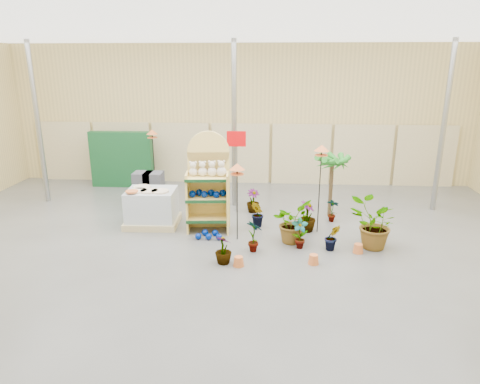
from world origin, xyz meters
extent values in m
cube|color=#4D4D4B|center=(0.00, 0.00, -0.05)|extent=(15.00, 12.00, 0.10)
cube|color=white|center=(0.00, 0.00, 4.55)|extent=(15.00, 12.00, 0.10)
cube|color=tan|center=(0.00, 6.05, 2.25)|extent=(15.00, 0.10, 4.50)
cylinder|color=gray|center=(-5.50, 3.50, 2.25)|extent=(0.14, 0.14, 4.50)
cylinder|color=gray|center=(5.50, 3.50, 2.25)|extent=(0.14, 0.14, 4.50)
cylinder|color=gray|center=(0.00, 3.50, 2.25)|extent=(0.14, 0.14, 4.50)
cube|color=tan|center=(-6.00, 5.92, 1.00)|extent=(1.90, 0.06, 2.00)
cube|color=tan|center=(-4.00, 5.92, 1.00)|extent=(1.90, 0.06, 2.00)
cube|color=tan|center=(-2.00, 5.92, 1.00)|extent=(1.90, 0.06, 2.00)
cube|color=tan|center=(0.00, 5.92, 1.00)|extent=(1.90, 0.06, 2.00)
cube|color=tan|center=(2.00, 5.92, 1.00)|extent=(1.90, 0.06, 2.00)
cube|color=tan|center=(4.00, 5.92, 1.00)|extent=(1.90, 0.06, 2.00)
cube|color=tan|center=(6.00, 5.92, 1.00)|extent=(1.90, 0.06, 2.00)
cube|color=#E1C063|center=(-0.47, 1.79, 0.94)|extent=(1.00, 0.18, 1.88)
cylinder|color=#E1C063|center=(-0.47, 1.79, 1.88)|extent=(1.00, 0.18, 1.00)
cube|color=#E1C063|center=(-0.47, 1.50, 0.33)|extent=(1.00, 0.64, 0.04)
cube|color=#0F3819|center=(-0.47, 1.22, 0.33)|extent=(0.95, 0.12, 0.07)
cube|color=#E1C063|center=(-0.47, 1.50, 0.83)|extent=(1.00, 0.64, 0.04)
cube|color=#0F3819|center=(-0.47, 1.22, 0.83)|extent=(0.95, 0.12, 0.07)
cube|color=#E1C063|center=(-0.47, 1.50, 1.33)|extent=(1.00, 0.64, 0.04)
cube|color=#0F3819|center=(-0.47, 1.22, 1.33)|extent=(0.95, 0.12, 0.07)
cube|color=#E1C063|center=(-0.95, 1.50, 0.72)|extent=(0.09, 0.56, 1.44)
cube|color=#E1C063|center=(0.01, 1.50, 0.72)|extent=(0.09, 0.56, 1.44)
sphere|color=beige|center=(-0.80, 1.57, 1.45)|extent=(0.20, 0.20, 0.20)
sphere|color=beige|center=(-0.80, 1.57, 1.61)|extent=(0.15, 0.15, 0.15)
sphere|color=beige|center=(-0.58, 1.57, 1.45)|extent=(0.21, 0.21, 0.21)
sphere|color=beige|center=(-0.58, 1.57, 1.62)|extent=(0.15, 0.15, 0.15)
sphere|color=beige|center=(-0.36, 1.57, 1.46)|extent=(0.22, 0.22, 0.22)
sphere|color=beige|center=(-0.36, 1.57, 1.64)|extent=(0.15, 0.15, 0.15)
sphere|color=beige|center=(-0.14, 1.57, 1.46)|extent=(0.23, 0.23, 0.23)
sphere|color=beige|center=(-0.14, 1.57, 1.65)|extent=(0.15, 0.15, 0.15)
sphere|color=navy|center=(-0.82, 1.48, 0.93)|extent=(0.17, 0.17, 0.17)
sphere|color=navy|center=(-0.68, 1.61, 0.93)|extent=(0.17, 0.17, 0.17)
sphere|color=navy|center=(-0.54, 1.48, 0.93)|extent=(0.17, 0.17, 0.17)
sphere|color=navy|center=(-0.40, 1.61, 0.93)|extent=(0.17, 0.17, 0.17)
sphere|color=navy|center=(-0.26, 1.48, 0.93)|extent=(0.17, 0.17, 0.17)
sphere|color=navy|center=(-0.12, 1.61, 0.93)|extent=(0.17, 0.17, 0.17)
sphere|color=navy|center=(-0.62, 0.97, 0.07)|extent=(0.15, 0.15, 0.15)
sphere|color=navy|center=(-0.50, 1.21, 0.07)|extent=(0.15, 0.15, 0.15)
sphere|color=navy|center=(-0.38, 0.97, 0.07)|extent=(0.15, 0.15, 0.15)
sphere|color=navy|center=(-0.26, 1.21, 0.07)|extent=(0.15, 0.15, 0.15)
sphere|color=navy|center=(-0.14, 0.97, 0.07)|extent=(0.15, 0.15, 0.15)
cube|color=tan|center=(-1.92, 1.83, 0.08)|extent=(1.31, 1.11, 0.16)
cube|color=#ADB8C6|center=(-1.92, 1.83, 0.53)|extent=(1.20, 1.00, 0.75)
cylinder|color=beige|center=(-2.18, 1.67, 0.93)|extent=(0.43, 0.43, 0.04)
cylinder|color=beige|center=(-1.92, 1.67, 0.93)|extent=(0.43, 0.43, 0.04)
cylinder|color=beige|center=(-1.65, 1.67, 0.93)|extent=(0.43, 0.43, 0.04)
cylinder|color=beige|center=(-2.18, 1.99, 0.93)|extent=(0.43, 0.43, 0.04)
cube|color=#313238|center=(-2.22, 3.19, 0.25)|extent=(0.50, 0.50, 0.50)
cube|color=#313238|center=(-2.22, 3.19, 0.75)|extent=(0.50, 0.50, 0.50)
cube|color=#313238|center=(-2.52, 3.19, 0.25)|extent=(0.50, 0.50, 0.50)
cube|color=#313238|center=(-2.52, 3.19, 0.75)|extent=(0.50, 0.50, 0.50)
cube|color=#10441F|center=(-3.80, 5.20, 0.90)|extent=(2.00, 0.30, 1.80)
cylinder|color=gray|center=(0.10, 3.00, 1.10)|extent=(0.05, 0.05, 2.20)
cube|color=#BE0509|center=(0.10, 2.96, 2.00)|extent=(0.50, 0.03, 0.40)
cylinder|color=black|center=(0.27, 1.05, 0.77)|extent=(0.02, 0.02, 1.55)
cylinder|color=#D16630|center=(0.27, 1.05, 1.55)|extent=(0.30, 0.30, 0.02)
cone|color=#D16630|center=(0.27, 1.05, 1.72)|extent=(0.34, 0.34, 0.14)
cylinder|color=black|center=(2.15, 1.64, 0.94)|extent=(0.02, 0.02, 1.87)
cylinder|color=#D16630|center=(2.15, 1.64, 1.87)|extent=(0.30, 0.30, 0.02)
cone|color=#D16630|center=(2.15, 1.64, 2.04)|extent=(0.34, 0.34, 0.14)
cylinder|color=black|center=(-2.54, 4.47, 0.87)|extent=(0.02, 0.02, 1.75)
cylinder|color=#D16630|center=(-2.54, 4.47, 1.75)|extent=(0.30, 0.30, 0.02)
cone|color=#D16630|center=(-2.54, 4.47, 1.92)|extent=(0.34, 0.34, 0.14)
cylinder|color=#45331D|center=(2.59, 2.82, 0.70)|extent=(0.10, 0.10, 1.40)
imported|color=#21771F|center=(0.67, 0.41, 0.36)|extent=(0.46, 0.45, 0.73)
imported|color=#21771F|center=(1.49, 1.01, 0.47)|extent=(1.02, 1.08, 0.95)
imported|color=#21771F|center=(1.90, 1.68, 0.37)|extent=(0.51, 0.51, 0.75)
imported|color=#21771F|center=(2.60, 2.37, 0.31)|extent=(0.39, 0.34, 0.61)
imported|color=#21771F|center=(0.72, 1.84, 0.34)|extent=(0.39, 0.44, 0.67)
imported|color=#21771F|center=(0.08, -0.19, 0.30)|extent=(0.46, 0.46, 0.60)
imported|color=#21771F|center=(1.66, 0.65, 0.34)|extent=(0.39, 0.30, 0.69)
imported|color=#21771F|center=(2.36, 0.61, 0.30)|extent=(0.35, 0.29, 0.60)
imported|color=#21771F|center=(3.23, 0.75, 0.55)|extent=(1.12, 1.01, 1.11)
imported|color=#21771F|center=(0.55, 2.95, 0.32)|extent=(0.48, 0.48, 0.63)
camera|label=1|loc=(0.98, -8.03, 3.89)|focal=32.00mm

